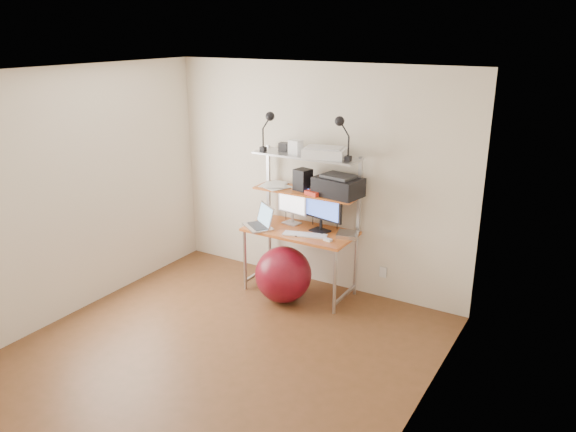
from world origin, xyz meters
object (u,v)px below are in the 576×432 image
Objects in this scene: monitor_black at (321,207)px; laptop at (261,222)px; exercise_ball at (283,274)px; monitor_silver at (292,203)px; printer at (338,186)px.

monitor_black is 1.20× the size of laptop.
laptop is 0.74× the size of exercise_ball.
printer reaches higher than monitor_silver.
monitor_black is at bearing 55.35° from exercise_ball.
exercise_ball is (0.37, -0.15, -0.49)m from laptop.
printer is (0.79, 0.27, 0.47)m from laptop.
monitor_black is at bearing 1.65° from monitor_silver.
monitor_silver is 0.85× the size of printer.
monitor_black reaches higher than monitor_silver.
printer reaches higher than monitor_black.
monitor_black is 0.30m from printer.
laptop is 0.63m from exercise_ball.
printer is at bearing 29.98° from monitor_black.
printer is (0.56, -0.01, 0.28)m from monitor_silver.
laptop is 0.86× the size of printer.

